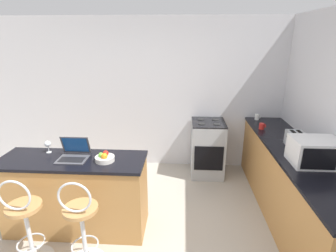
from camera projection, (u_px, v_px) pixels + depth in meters
The scene contains 13 objects.
wall_back at pixel (147, 95), 4.58m from camera, with size 12.00×0.06×2.60m.
breakfast_bar at pixel (76, 194), 3.14m from camera, with size 1.69×0.58×0.94m.
counter_right at pixel (291, 185), 3.35m from camera, with size 0.63×2.89×0.94m.
bar_stool_near at pixel (26, 224), 2.62m from camera, with size 0.40×0.40×1.02m.
bar_stool_far at pixel (82, 226), 2.59m from camera, with size 0.40×0.40×1.02m.
laptop at pixel (74, 153), 3.00m from camera, with size 0.33×0.29×0.24m.
microwave at pixel (315, 152), 2.83m from camera, with size 0.49×0.38×0.29m.
toaster at pixel (296, 140), 3.30m from camera, with size 0.22×0.27×0.19m.
stove_range at pixel (207, 148), 4.45m from camera, with size 0.54×0.61×0.95m.
fruit_bowl at pixel (105, 158), 2.93m from camera, with size 0.21×0.21×0.11m.
wine_glass_short at pixel (48, 144), 3.13m from camera, with size 0.07×0.07×0.15m.
mug_white at pixel (257, 117), 4.41m from camera, with size 0.09×0.07×0.09m.
mug_red at pixel (262, 126), 3.95m from camera, with size 0.10×0.08×0.09m.
Camera 1 is at (0.63, -2.09, 2.25)m, focal length 28.00 mm.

